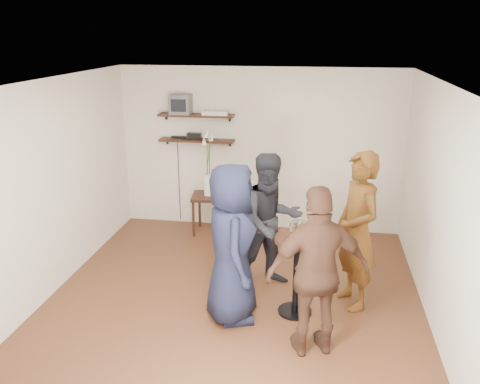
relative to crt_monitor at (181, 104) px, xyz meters
name	(u,v)px	position (x,y,z in m)	size (l,w,h in m)	color
room	(233,200)	(1.24, -2.38, -0.72)	(4.58, 5.08, 2.68)	#4D2919
shelf_upper	(196,115)	(0.24, 0.00, -0.17)	(1.20, 0.25, 0.04)	black
shelf_lower	(197,140)	(0.24, 0.00, -0.57)	(1.20, 0.25, 0.04)	black
crt_monitor	(181,104)	(0.00, 0.00, 0.00)	(0.32, 0.30, 0.30)	#59595B
dvd_deck	(216,113)	(0.56, 0.00, -0.12)	(0.40, 0.24, 0.06)	silver
radio	(194,136)	(0.20, 0.00, -0.50)	(0.22, 0.10, 0.10)	black
power_strip	(181,137)	(-0.04, 0.05, -0.54)	(0.30, 0.05, 0.03)	black
side_table	(209,201)	(0.48, -0.27, -1.49)	(0.58, 0.58, 0.63)	black
vase_lilies	(208,174)	(0.48, -0.27, -1.05)	(0.20, 0.21, 1.07)	white
drinks_table	(296,266)	(1.99, -2.51, -1.42)	(0.51, 0.51, 0.93)	black
wine_glass_fl	(293,227)	(1.93, -2.55, -0.94)	(0.07, 0.07, 0.22)	silver
wine_glass_fr	(305,227)	(2.07, -2.55, -0.94)	(0.07, 0.07, 0.22)	silver
wine_glass_bl	(296,225)	(1.96, -2.44, -0.96)	(0.06, 0.06, 0.19)	silver
wine_glass_br	(300,226)	(2.01, -2.50, -0.94)	(0.07, 0.07, 0.21)	silver
person_plaid	(357,231)	(2.66, -2.19, -1.08)	(0.68, 0.45, 1.87)	#AF2514
person_dark	(271,221)	(1.63, -1.87, -1.15)	(0.84, 0.65, 1.73)	black
person_navy	(231,244)	(1.28, -2.71, -1.11)	(0.89, 0.58, 1.81)	black
person_brown	(318,272)	(2.23, -3.20, -1.14)	(1.03, 0.43, 1.76)	#452A1D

